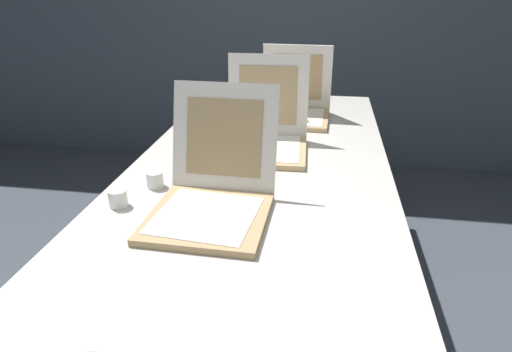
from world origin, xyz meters
TOP-DOWN VIEW (x-y plane):
  - table at (0.00, 0.66)m, footprint 0.99×2.39m
  - pizza_box_front at (-0.09, 0.32)m, footprint 0.36×0.45m
  - pizza_box_middle at (-0.01, 0.88)m, footprint 0.36×0.40m
  - pizza_box_back at (0.08, 1.34)m, footprint 0.36×0.36m
  - cup_white_mid at (-0.29, 0.75)m, footprint 0.06×0.06m
  - cup_white_far at (-0.24, 1.05)m, footprint 0.06×0.06m
  - cup_white_near_center at (-0.33, 0.47)m, footprint 0.06×0.06m
  - cup_white_near_left at (-0.40, 0.31)m, footprint 0.06×0.06m

SIDE VIEW (x-z plane):
  - table at x=0.00m, z-range 0.33..1.09m
  - cup_white_mid at x=-0.29m, z-range 0.75..0.81m
  - cup_white_far at x=-0.24m, z-range 0.75..0.81m
  - cup_white_near_center at x=-0.33m, z-range 0.75..0.81m
  - cup_white_near_left at x=-0.40m, z-range 0.75..0.81m
  - pizza_box_back at x=0.08m, z-range 0.63..0.99m
  - pizza_box_front at x=-0.09m, z-range 0.63..0.99m
  - pizza_box_middle at x=-0.01m, z-range 0.62..0.99m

